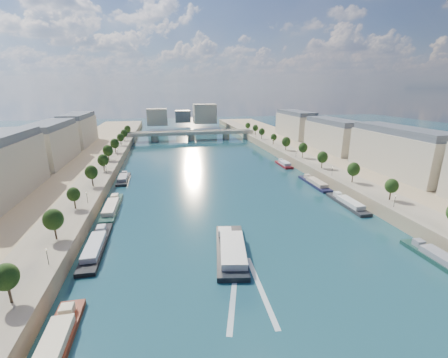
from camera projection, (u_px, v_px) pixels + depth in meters
name	position (u px, v px, depth m)	size (l,w,h in m)	color
ground	(217.00, 183.00, 146.92)	(700.00, 700.00, 0.00)	#0B2D31
quay_left	(57.00, 187.00, 132.43)	(44.00, 520.00, 5.00)	#9E8460
quay_right	(349.00, 170.00, 159.96)	(44.00, 520.00, 5.00)	#9E8460
pave_left	(92.00, 180.00, 134.56)	(14.00, 520.00, 0.10)	gray
pave_right	(324.00, 167.00, 156.36)	(14.00, 520.00, 0.10)	gray
trees_left	(97.00, 167.00, 135.24)	(4.80, 268.80, 8.26)	#382B1E
trees_right	(312.00, 153.00, 163.78)	(4.80, 268.80, 8.26)	#382B1E
lamps_left	(98.00, 180.00, 125.25)	(0.36, 200.36, 4.28)	black
lamps_right	(312.00, 160.00, 159.39)	(0.36, 200.36, 4.28)	black
buildings_left	(30.00, 152.00, 137.15)	(16.00, 226.00, 23.20)	#BCAB91
buildings_right	(360.00, 140.00, 169.65)	(16.00, 226.00, 23.20)	#BCAB91
skyline	(186.00, 115.00, 349.13)	(79.00, 42.00, 22.00)	#BCAB91
bridge	(191.00, 134.00, 268.18)	(112.00, 12.00, 8.15)	#C1B79E
tour_barge	(231.00, 250.00, 84.14)	(12.78, 29.12, 3.82)	black
wake	(247.00, 290.00, 68.89)	(12.02, 26.03, 0.04)	silver
moored_barges_left	(96.00, 246.00, 86.67)	(5.00, 158.33, 3.60)	#181A36
moored_barges_right	(359.00, 210.00, 111.80)	(5.00, 156.50, 3.60)	black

